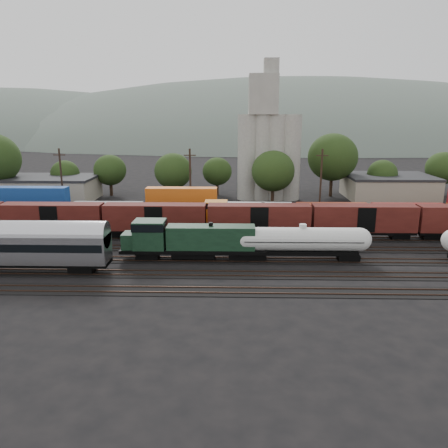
{
  "coord_description": "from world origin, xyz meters",
  "views": [
    {
      "loc": [
        -3.8,
        -57.83,
        18.23
      ],
      "look_at": [
        -5.27,
        2.0,
        3.0
      ],
      "focal_mm": 35.0,
      "sensor_mm": 36.0,
      "label": 1
    }
  ],
  "objects_px": {
    "orange_locomotive": "(244,215)",
    "grain_silo": "(268,147)",
    "green_locomotive": "(186,239)",
    "tank_car_a": "(302,241)"
  },
  "relations": [
    {
      "from": "green_locomotive",
      "to": "grain_silo",
      "type": "relative_size",
      "value": 0.63
    },
    {
      "from": "grain_silo",
      "to": "green_locomotive",
      "type": "bearing_deg",
      "value": -107.92
    },
    {
      "from": "orange_locomotive",
      "to": "grain_silo",
      "type": "distance_m",
      "value": 27.99
    },
    {
      "from": "green_locomotive",
      "to": "grain_silo",
      "type": "distance_m",
      "value": 43.92
    },
    {
      "from": "orange_locomotive",
      "to": "grain_silo",
      "type": "height_order",
      "value": "grain_silo"
    },
    {
      "from": "green_locomotive",
      "to": "grain_silo",
      "type": "height_order",
      "value": "grain_silo"
    },
    {
      "from": "tank_car_a",
      "to": "green_locomotive",
      "type": "bearing_deg",
      "value": -180.0
    },
    {
      "from": "green_locomotive",
      "to": "orange_locomotive",
      "type": "height_order",
      "value": "green_locomotive"
    },
    {
      "from": "green_locomotive",
      "to": "orange_locomotive",
      "type": "relative_size",
      "value": 1.04
    },
    {
      "from": "tank_car_a",
      "to": "orange_locomotive",
      "type": "height_order",
      "value": "tank_car_a"
    }
  ]
}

